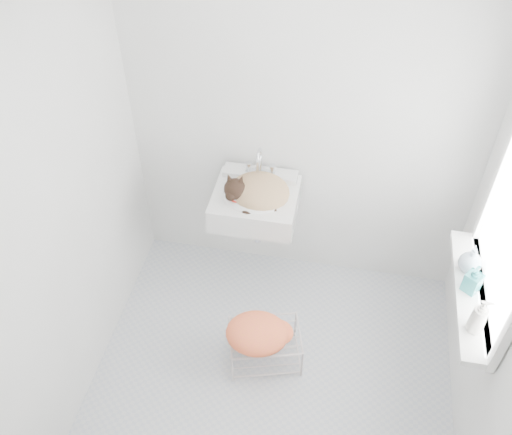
% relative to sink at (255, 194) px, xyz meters
% --- Properties ---
extents(floor, '(2.20, 2.00, 0.02)m').
position_rel_sink_xyz_m(floor, '(0.25, -0.74, -0.85)').
color(floor, '#B9BCBF').
rests_on(floor, ground).
extents(back_wall, '(2.20, 0.02, 2.50)m').
position_rel_sink_xyz_m(back_wall, '(0.25, 0.26, 0.40)').
color(back_wall, white).
rests_on(back_wall, ground).
extents(left_wall, '(0.02, 2.00, 2.50)m').
position_rel_sink_xyz_m(left_wall, '(-0.85, -0.74, 0.40)').
color(left_wall, white).
rests_on(left_wall, ground).
extents(windowsill, '(0.16, 0.88, 0.04)m').
position_rel_sink_xyz_m(windowsill, '(1.26, -0.54, -0.02)').
color(windowsill, white).
rests_on(windowsill, right_wall).
extents(sink, '(0.53, 0.46, 0.21)m').
position_rel_sink_xyz_m(sink, '(0.00, 0.00, 0.00)').
color(sink, silver).
rests_on(sink, back_wall).
extents(faucet, '(0.19, 0.13, 0.19)m').
position_rel_sink_xyz_m(faucet, '(-0.00, 0.18, 0.14)').
color(faucet, silver).
rests_on(faucet, sink).
extents(cat, '(0.41, 0.33, 0.25)m').
position_rel_sink_xyz_m(cat, '(0.01, -0.02, 0.04)').
color(cat, tan).
rests_on(cat, sink).
extents(wire_rack, '(0.49, 0.40, 0.26)m').
position_rel_sink_xyz_m(wire_rack, '(0.18, -0.61, -0.70)').
color(wire_rack, silver).
rests_on(wire_rack, floor).
extents(towel, '(0.40, 0.30, 0.16)m').
position_rel_sink_xyz_m(towel, '(0.14, -0.67, -0.56)').
color(towel, orange).
rests_on(towel, wire_rack).
extents(bottle_a, '(0.07, 0.07, 0.18)m').
position_rel_sink_xyz_m(bottle_a, '(1.25, -0.78, 0.00)').
color(bottle_a, white).
rests_on(bottle_a, windowsill).
extents(bottle_b, '(0.11, 0.11, 0.17)m').
position_rel_sink_xyz_m(bottle_b, '(1.25, -0.53, 0.00)').
color(bottle_b, '#247475').
rests_on(bottle_b, windowsill).
extents(bottle_c, '(0.14, 0.14, 0.16)m').
position_rel_sink_xyz_m(bottle_c, '(1.25, -0.39, 0.00)').
color(bottle_c, silver).
rests_on(bottle_c, windowsill).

